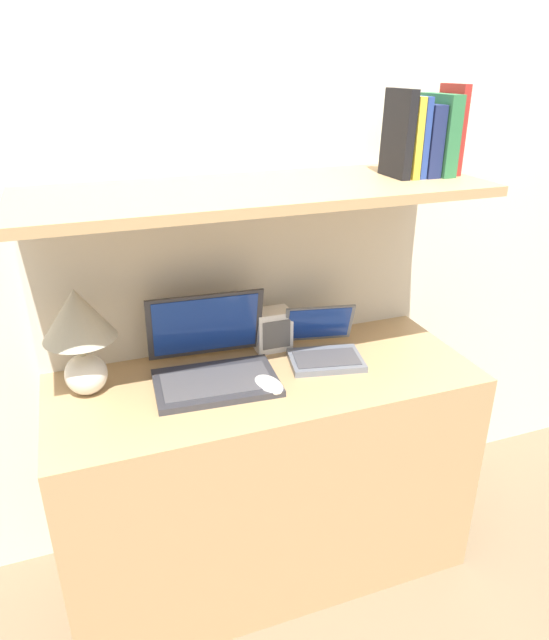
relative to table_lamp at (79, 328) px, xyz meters
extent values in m
plane|color=#7A664C|center=(0.52, -0.36, -0.97)|extent=(12.00, 12.00, 0.00)
cube|color=silver|center=(0.52, 0.22, 0.23)|extent=(6.00, 0.05, 2.40)
cube|color=tan|center=(0.52, -0.10, -0.59)|extent=(1.31, 0.52, 0.76)
cube|color=silver|center=(0.52, 0.18, -0.32)|extent=(1.31, 0.04, 1.30)
cube|color=tan|center=(0.52, -0.03, 0.35)|extent=(1.31, 0.46, 0.03)
ellipsoid|color=white|center=(0.00, 0.00, -0.15)|extent=(0.12, 0.12, 0.12)
cylinder|color=tan|center=(0.00, 0.00, -0.06)|extent=(0.02, 0.02, 0.05)
cone|color=#B2AD99|center=(0.00, 0.00, 0.04)|extent=(0.20, 0.20, 0.15)
cube|color=#333338|center=(0.36, -0.09, -0.20)|extent=(0.38, 0.26, 0.02)
cube|color=#47474C|center=(0.36, -0.10, -0.19)|extent=(0.33, 0.19, 0.00)
cube|color=#333338|center=(0.37, 0.06, -0.08)|extent=(0.37, 0.09, 0.23)
cube|color=navy|center=(0.37, 0.05, -0.07)|extent=(0.33, 0.08, 0.20)
cube|color=slate|center=(0.73, -0.08, -0.20)|extent=(0.26, 0.21, 0.02)
cube|color=#47474C|center=(0.73, -0.08, -0.19)|extent=(0.22, 0.15, 0.00)
cube|color=slate|center=(0.75, 0.03, -0.12)|extent=(0.24, 0.11, 0.14)
cube|color=navy|center=(0.75, 0.03, -0.12)|extent=(0.21, 0.09, 0.12)
ellipsoid|color=white|center=(0.50, -0.17, -0.19)|extent=(0.10, 0.13, 0.04)
cube|color=white|center=(0.60, 0.08, -0.14)|extent=(0.12, 0.08, 0.14)
cube|color=#59595B|center=(0.60, 0.04, -0.14)|extent=(0.10, 0.00, 0.10)
cube|color=#A82823|center=(1.13, -0.03, 0.49)|extent=(0.02, 0.12, 0.26)
cube|color=#2D7042|center=(1.09, -0.03, 0.48)|extent=(0.04, 0.17, 0.23)
cube|color=navy|center=(1.04, -0.03, 0.46)|extent=(0.04, 0.15, 0.20)
cube|color=#284293|center=(1.01, -0.03, 0.47)|extent=(0.02, 0.14, 0.23)
cube|color=gold|center=(0.98, -0.03, 0.48)|extent=(0.02, 0.15, 0.23)
cube|color=black|center=(0.95, -0.03, 0.48)|extent=(0.03, 0.14, 0.25)
camera|label=1|loc=(0.02, -1.54, 0.67)|focal=32.00mm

